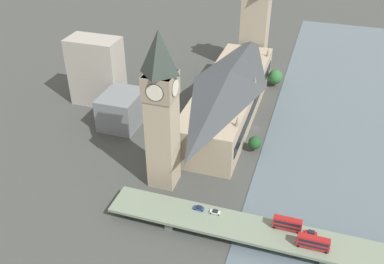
# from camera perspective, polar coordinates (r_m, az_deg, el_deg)

# --- Properties ---
(ground_plane) EXTENTS (600.00, 600.00, 0.00)m
(ground_plane) POSITION_cam_1_polar(r_m,az_deg,el_deg) (222.38, 8.58, 0.53)
(ground_plane) COLOR #424442
(river_water) EXTENTS (64.28, 360.00, 0.30)m
(river_water) POSITION_cam_1_polar(r_m,az_deg,el_deg) (221.23, 18.31, -1.08)
(river_water) COLOR slate
(river_water) RESTS_ON ground_plane
(parliament_hall) EXTENTS (28.19, 105.74, 26.50)m
(parliament_hall) POSITION_cam_1_polar(r_m,az_deg,el_deg) (225.21, 5.00, 5.11)
(parliament_hall) COLOR tan
(parliament_hall) RESTS_ON ground_plane
(clock_tower) EXTENTS (12.19, 12.19, 67.43)m
(clock_tower) POSITION_cam_1_polar(r_m,az_deg,el_deg) (165.27, -4.10, 3.10)
(clock_tower) COLOR tan
(clock_tower) RESTS_ON ground_plane
(victoria_tower) EXTENTS (16.06, 16.06, 59.14)m
(victoria_tower) POSITION_cam_1_polar(r_m,az_deg,el_deg) (278.24, 8.38, 13.67)
(victoria_tower) COLOR tan
(victoria_tower) RESTS_ON ground_plane
(road_bridge) EXTENTS (160.55, 14.24, 4.72)m
(road_bridge) POSITION_cam_1_polar(r_m,az_deg,el_deg) (160.27, 17.43, -14.41)
(road_bridge) COLOR #5D6A59
(road_bridge) RESTS_ON ground_plane
(double_decker_bus_lead) EXTENTS (11.11, 2.65, 4.87)m
(double_decker_bus_lead) POSITION_cam_1_polar(r_m,az_deg,el_deg) (155.53, 15.87, -13.95)
(double_decker_bus_lead) COLOR red
(double_decker_bus_lead) RESTS_ON road_bridge
(double_decker_bus_mid) EXTENTS (10.36, 2.61, 4.94)m
(double_decker_bus_mid) POSITION_cam_1_polar(r_m,az_deg,el_deg) (159.68, 12.59, -11.82)
(double_decker_bus_mid) COLOR red
(double_decker_bus_mid) RESTS_ON road_bridge
(car_northbound_lead) EXTENTS (3.89, 1.87, 1.38)m
(car_northbound_lead) POSITION_cam_1_polar(r_m,az_deg,el_deg) (164.75, 0.92, -10.10)
(car_northbound_lead) COLOR navy
(car_northbound_lead) RESTS_ON road_bridge
(car_northbound_tail) EXTENTS (4.28, 1.82, 1.43)m
(car_northbound_tail) POSITION_cam_1_polar(r_m,az_deg,el_deg) (161.29, 15.58, -12.82)
(car_northbound_tail) COLOR maroon
(car_northbound_tail) RESTS_ON road_bridge
(car_southbound_extra) EXTENTS (3.84, 1.82, 1.36)m
(car_southbound_extra) POSITION_cam_1_polar(r_m,az_deg,el_deg) (163.43, 3.10, -10.59)
(car_southbound_extra) COLOR silver
(car_southbound_extra) RESTS_ON road_bridge
(city_block_west) EXTENTS (18.78, 23.38, 17.24)m
(city_block_west) POSITION_cam_1_polar(r_m,az_deg,el_deg) (221.91, -9.34, 2.98)
(city_block_west) COLOR slate
(city_block_west) RESTS_ON ground_plane
(city_block_center) EXTENTS (27.87, 15.63, 37.41)m
(city_block_center) POSITION_cam_1_polar(r_m,az_deg,el_deg) (241.67, -12.59, 7.91)
(city_block_center) COLOR #A39E93
(city_block_center) RESTS_ON ground_plane
(tree_embankment_near) EXTENTS (6.25, 6.25, 7.93)m
(tree_embankment_near) POSITION_cam_1_polar(r_m,az_deg,el_deg) (202.35, 8.38, -1.42)
(tree_embankment_near) COLOR brown
(tree_embankment_near) RESTS_ON ground_plane
(tree_embankment_mid) EXTENTS (8.58, 8.58, 10.42)m
(tree_embankment_mid) POSITION_cam_1_polar(r_m,az_deg,el_deg) (263.57, 11.05, 7.23)
(tree_embankment_mid) COLOR brown
(tree_embankment_mid) RESTS_ON ground_plane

